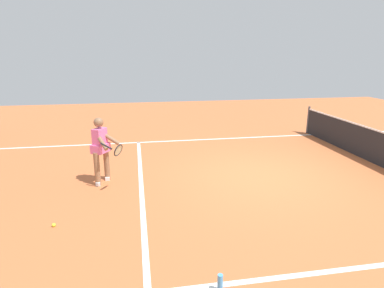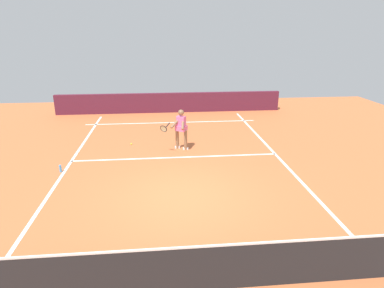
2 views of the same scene
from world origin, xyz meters
The scene contains 10 objects.
ground_plane centered at (0.00, 0.00, 0.00)m, with size 26.28×26.28×0.00m, color #C66638.
court_back_wall centered at (0.00, -9.81, 0.54)m, with size 12.34×0.24×1.08m, color #561E33.
baseline_marking centered at (0.00, -7.61, 0.00)m, with size 8.34×0.10×0.01m, color white.
service_line_marking centered at (0.00, -2.90, 0.00)m, with size 7.34×0.10×0.01m, color white.
sideline_left_marking centered at (-3.67, 0.00, 0.00)m, with size 0.10×18.22×0.01m, color white.
sideline_right_marking centered at (3.67, 0.00, 0.00)m, with size 0.10×18.22×0.01m, color white.
court_net centered at (0.00, 3.48, 0.48)m, with size 8.02×0.08×1.02m.
tennis_player centered at (-0.23, -3.76, 0.85)m, with size 1.07×0.78×1.55m.
tennis_ball_near centered at (1.72, -4.45, 0.03)m, with size 0.07×0.07×0.07m, color #D1E533.
water_bottle centered at (3.78, -1.98, 0.12)m, with size 0.07×0.07×0.24m, color #4C9EE5.
Camera 2 is at (0.48, 7.99, 4.33)m, focal length 30.40 mm.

